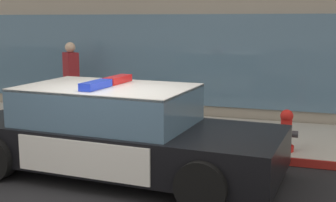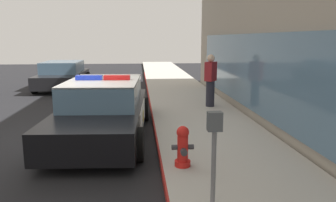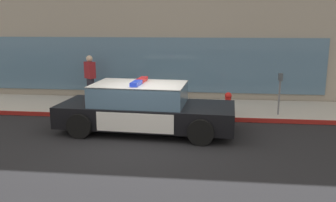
{
  "view_description": "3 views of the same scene",
  "coord_description": "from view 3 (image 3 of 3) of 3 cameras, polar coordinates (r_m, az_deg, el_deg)",
  "views": [
    {
      "loc": [
        2.82,
        -5.77,
        2.38
      ],
      "look_at": [
        0.45,
        1.24,
        1.07
      ],
      "focal_mm": 49.38,
      "sensor_mm": 36.0,
      "label": 1
    },
    {
      "loc": [
        7.72,
        1.41,
        2.37
      ],
      "look_at": [
        0.98,
        2.01,
        1.08
      ],
      "focal_mm": 35.16,
      "sensor_mm": 36.0,
      "label": 2
    },
    {
      "loc": [
        1.64,
        -9.21,
        3.05
      ],
      "look_at": [
        0.47,
        0.88,
        0.82
      ],
      "focal_mm": 38.29,
      "sensor_mm": 36.0,
      "label": 3
    }
  ],
  "objects": [
    {
      "name": "ground",
      "position": [
        9.84,
        -3.35,
        -5.72
      ],
      "size": [
        48.0,
        48.0,
        0.0
      ],
      "primitive_type": "plane",
      "color": "black"
    },
    {
      "name": "sidewalk",
      "position": [
        12.84,
        -0.94,
        -1.05
      ],
      "size": [
        48.0,
        2.73,
        0.15
      ],
      "primitive_type": "cube",
      "color": "#B2ADA3",
      "rests_on": "ground"
    },
    {
      "name": "curb_red_paint",
      "position": [
        11.51,
        -1.83,
        -2.62
      ],
      "size": [
        28.8,
        0.04,
        0.14
      ],
      "primitive_type": "cube",
      "color": "maroon",
      "rests_on": "ground"
    },
    {
      "name": "storefront_building",
      "position": [
        18.29,
        8.07,
        14.82
      ],
      "size": [
        21.89,
        9.03,
        7.75
      ],
      "color": "gray",
      "rests_on": "ground"
    },
    {
      "name": "police_cruiser",
      "position": [
        10.2,
        -3.78,
        -1.11
      ],
      "size": [
        5.03,
        2.31,
        1.49
      ],
      "rotation": [
        0.0,
        0.0,
        -0.06
      ],
      "color": "black",
      "rests_on": "ground"
    },
    {
      "name": "fire_hydrant",
      "position": [
        11.66,
        9.55,
        -0.44
      ],
      "size": [
        0.34,
        0.39,
        0.73
      ],
      "color": "red",
      "rests_on": "sidewalk"
    },
    {
      "name": "pedestrian_on_sidewalk",
      "position": [
        13.86,
        -12.28,
        3.62
      ],
      "size": [
        0.47,
        0.45,
        1.71
      ],
      "rotation": [
        0.0,
        0.0,
        0.89
      ],
      "color": "#23232D",
      "rests_on": "sidewalk"
    },
    {
      "name": "parking_meter",
      "position": [
        11.92,
        17.38,
        2.27
      ],
      "size": [
        0.12,
        0.18,
        1.34
      ],
      "color": "slate",
      "rests_on": "sidewalk"
    }
  ]
}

